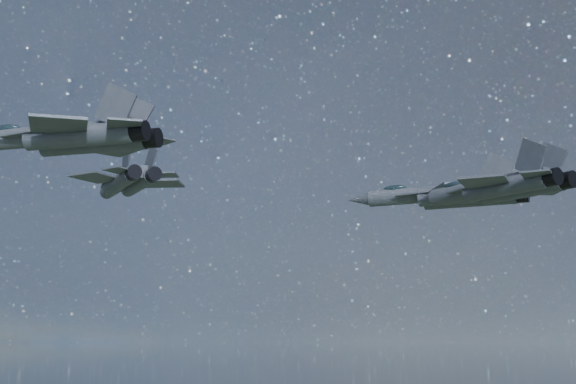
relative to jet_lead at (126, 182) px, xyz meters
The scene contains 4 objects.
jet_lead is the anchor object (origin of this frame).
jet_left 31.58m from the jet_lead, 51.53° to the left, with size 19.05×12.89×4.79m.
jet_right 17.90m from the jet_lead, 51.10° to the right, with size 16.39×10.78×4.20m.
jet_slot 32.99m from the jet_lead, 20.29° to the left, with size 15.70×10.65×3.95m.
Camera 1 is at (43.11, -50.04, 138.88)m, focal length 50.00 mm.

